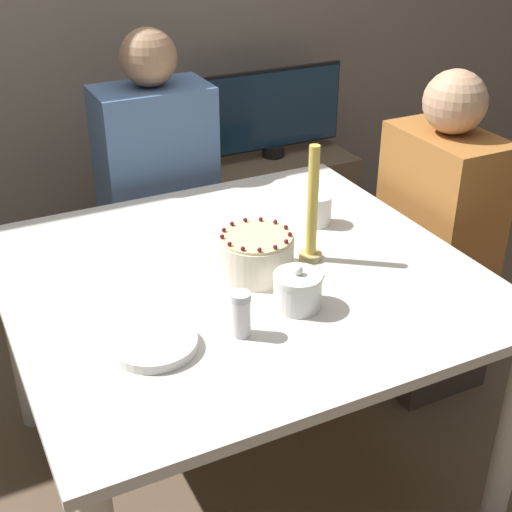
{
  "coord_description": "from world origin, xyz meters",
  "views": [
    {
      "loc": [
        -0.7,
        -1.52,
        1.7
      ],
      "look_at": [
        0.04,
        -0.03,
        0.78
      ],
      "focal_mm": 50.0,
      "sensor_mm": 36.0,
      "label": 1
    }
  ],
  "objects_px": {
    "cake": "(256,255)",
    "sugar_shaker": "(241,314)",
    "tv_monitor": "(273,111)",
    "candle": "(312,213)",
    "sugar_bowl": "(298,290)",
    "person_man_blue_shirt": "(160,220)",
    "person_woman_floral": "(434,257)"
  },
  "relations": [
    {
      "from": "cake",
      "to": "sugar_shaker",
      "type": "height_order",
      "value": "cake"
    },
    {
      "from": "sugar_shaker",
      "to": "tv_monitor",
      "type": "xyz_separation_m",
      "value": [
        0.82,
        1.41,
        -0.03
      ]
    },
    {
      "from": "candle",
      "to": "tv_monitor",
      "type": "relative_size",
      "value": 0.51
    },
    {
      "from": "cake",
      "to": "sugar_shaker",
      "type": "relative_size",
      "value": 1.78
    },
    {
      "from": "sugar_shaker",
      "to": "candle",
      "type": "bearing_deg",
      "value": 36.59
    },
    {
      "from": "sugar_bowl",
      "to": "person_man_blue_shirt",
      "type": "bearing_deg",
      "value": 90.95
    },
    {
      "from": "sugar_shaker",
      "to": "person_woman_floral",
      "type": "relative_size",
      "value": 0.1
    },
    {
      "from": "person_man_blue_shirt",
      "to": "tv_monitor",
      "type": "relative_size",
      "value": 1.89
    },
    {
      "from": "person_man_blue_shirt",
      "to": "sugar_shaker",
      "type": "bearing_deg",
      "value": 81.32
    },
    {
      "from": "person_woman_floral",
      "to": "sugar_shaker",
      "type": "bearing_deg",
      "value": 114.01
    },
    {
      "from": "sugar_bowl",
      "to": "person_man_blue_shirt",
      "type": "distance_m",
      "value": 1.03
    },
    {
      "from": "cake",
      "to": "candle",
      "type": "xyz_separation_m",
      "value": [
        0.17,
        0.0,
        0.08
      ]
    },
    {
      "from": "candle",
      "to": "person_woman_floral",
      "type": "height_order",
      "value": "person_woman_floral"
    },
    {
      "from": "sugar_shaker",
      "to": "tv_monitor",
      "type": "relative_size",
      "value": 0.17
    },
    {
      "from": "sugar_bowl",
      "to": "sugar_shaker",
      "type": "distance_m",
      "value": 0.18
    },
    {
      "from": "sugar_shaker",
      "to": "person_woman_floral",
      "type": "bearing_deg",
      "value": 24.01
    },
    {
      "from": "person_man_blue_shirt",
      "to": "person_woman_floral",
      "type": "height_order",
      "value": "person_man_blue_shirt"
    },
    {
      "from": "sugar_bowl",
      "to": "sugar_shaker",
      "type": "relative_size",
      "value": 1.09
    },
    {
      "from": "sugar_shaker",
      "to": "tv_monitor",
      "type": "bearing_deg",
      "value": 59.74
    },
    {
      "from": "sugar_shaker",
      "to": "person_woman_floral",
      "type": "xyz_separation_m",
      "value": [
        0.94,
        0.42,
        -0.29
      ]
    },
    {
      "from": "sugar_bowl",
      "to": "person_man_blue_shirt",
      "type": "xyz_separation_m",
      "value": [
        -0.02,
        1.0,
        -0.24
      ]
    },
    {
      "from": "cake",
      "to": "candle",
      "type": "bearing_deg",
      "value": 1.54
    },
    {
      "from": "person_man_blue_shirt",
      "to": "cake",
      "type": "bearing_deg",
      "value": 89.87
    },
    {
      "from": "candle",
      "to": "sugar_shaker",
      "type": "bearing_deg",
      "value": -143.41
    },
    {
      "from": "tv_monitor",
      "to": "cake",
      "type": "bearing_deg",
      "value": -119.6
    },
    {
      "from": "cake",
      "to": "person_woman_floral",
      "type": "distance_m",
      "value": 0.85
    },
    {
      "from": "sugar_bowl",
      "to": "candle",
      "type": "xyz_separation_m",
      "value": [
        0.15,
        0.2,
        0.09
      ]
    },
    {
      "from": "sugar_bowl",
      "to": "tv_monitor",
      "type": "height_order",
      "value": "tv_monitor"
    },
    {
      "from": "cake",
      "to": "person_man_blue_shirt",
      "type": "bearing_deg",
      "value": 89.87
    },
    {
      "from": "cake",
      "to": "sugar_bowl",
      "type": "relative_size",
      "value": 1.64
    },
    {
      "from": "sugar_shaker",
      "to": "person_man_blue_shirt",
      "type": "distance_m",
      "value": 1.09
    },
    {
      "from": "cake",
      "to": "tv_monitor",
      "type": "bearing_deg",
      "value": 60.4
    }
  ]
}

